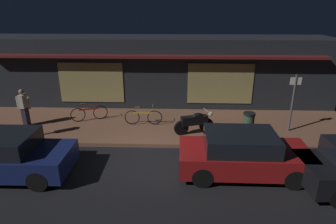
{
  "coord_description": "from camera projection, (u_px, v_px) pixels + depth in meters",
  "views": [
    {
      "loc": [
        1.12,
        -8.86,
        5.14
      ],
      "look_at": [
        0.72,
        2.4,
        0.95
      ],
      "focal_mm": 30.87,
      "sensor_mm": 36.0,
      "label": 1
    }
  ],
  "objects": [
    {
      "name": "ground_plane",
      "position": [
        145.0,
        161.0,
        10.13
      ],
      "size": [
        60.0,
        60.0,
        0.0
      ],
      "primitive_type": "plane",
      "color": "black"
    },
    {
      "name": "sidewalk_slab",
      "position": [
        152.0,
        125.0,
        12.92
      ],
      "size": [
        18.0,
        4.0,
        0.15
      ],
      "primitive_type": "cube",
      "color": "brown",
      "rests_on": "ground_plane"
    },
    {
      "name": "storefront_building",
      "position": [
        157.0,
        71.0,
        15.49
      ],
      "size": [
        18.0,
        3.3,
        3.6
      ],
      "color": "black",
      "rests_on": "ground_plane"
    },
    {
      "name": "motorcycle",
      "position": [
        195.0,
        122.0,
        11.8
      ],
      "size": [
        1.65,
        0.75,
        0.97
      ],
      "color": "black",
      "rests_on": "sidewalk_slab"
    },
    {
      "name": "bicycle_parked",
      "position": [
        143.0,
        117.0,
        12.71
      ],
      "size": [
        1.66,
        0.42,
        0.91
      ],
      "color": "black",
      "rests_on": "sidewalk_slab"
    },
    {
      "name": "bicycle_extra",
      "position": [
        89.0,
        113.0,
        13.17
      ],
      "size": [
        1.56,
        0.67,
        0.91
      ],
      "color": "black",
      "rests_on": "sidewalk_slab"
    },
    {
      "name": "person_photographer",
      "position": [
        24.0,
        107.0,
        12.38
      ],
      "size": [
        0.62,
        0.4,
        1.67
      ],
      "color": "#28232D",
      "rests_on": "sidewalk_slab"
    },
    {
      "name": "sign_post",
      "position": [
        293.0,
        100.0,
        11.73
      ],
      "size": [
        0.44,
        0.09,
        2.4
      ],
      "color": "#47474C",
      "rests_on": "sidewalk_slab"
    },
    {
      "name": "trash_bin",
      "position": [
        248.0,
        123.0,
        11.72
      ],
      "size": [
        0.48,
        0.48,
        0.93
      ],
      "color": "#2D4C33",
      "rests_on": "sidewalk_slab"
    },
    {
      "name": "parked_car_near",
      "position": [
        3.0,
        155.0,
        9.06
      ],
      "size": [
        4.11,
        1.8,
        1.42
      ],
      "color": "black",
      "rests_on": "ground_plane"
    },
    {
      "name": "parked_car_far",
      "position": [
        243.0,
        154.0,
        9.15
      ],
      "size": [
        4.12,
        1.81,
        1.42
      ],
      "color": "black",
      "rests_on": "ground_plane"
    }
  ]
}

